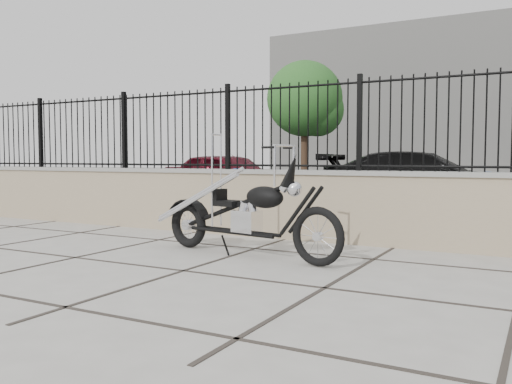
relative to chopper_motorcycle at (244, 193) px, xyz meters
name	(u,v)px	position (x,y,z in m)	size (l,w,h in m)	color
ground_plane	(183,271)	(-0.11, -1.02, -0.72)	(90.00, 90.00, 0.00)	#99968E
parking_lot	(428,195)	(-0.11, 11.48, -0.72)	(30.00, 30.00, 0.00)	black
retaining_wall	(289,204)	(-0.11, 1.48, -0.24)	(14.00, 0.36, 0.96)	gray
iron_fence	(289,127)	(-0.11, 1.48, 0.84)	(14.00, 0.08, 1.20)	black
background_building	(482,103)	(-0.11, 25.48, 3.28)	(22.00, 6.00, 8.00)	beige
chopper_motorcycle	(244,193)	(0.00, 0.00, 0.00)	(2.40, 0.42, 1.44)	black
car_red	(228,178)	(-3.75, 5.81, -0.09)	(1.50, 3.72, 1.27)	#4C0A16
car_black	(423,181)	(0.70, 6.52, -0.09)	(1.77, 4.36, 1.27)	black
bollard_a	(236,192)	(-2.23, 3.61, -0.26)	(0.11, 0.11, 0.92)	#0E1FDB
bollard_b	(487,203)	(2.29, 3.14, -0.26)	(0.11, 0.11, 0.93)	#0D20C6
tree_left	(305,95)	(-5.97, 15.60, 3.00)	(3.15, 3.15, 5.31)	#382619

